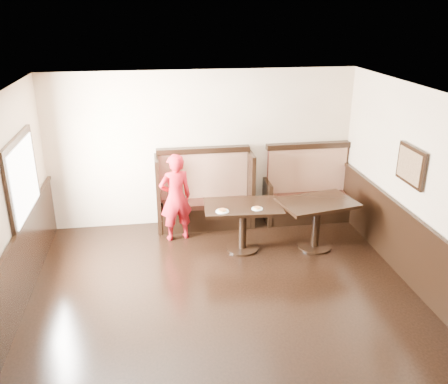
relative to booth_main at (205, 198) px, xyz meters
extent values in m
plane|color=black|center=(0.00, -3.30, -0.53)|extent=(7.00, 7.00, 0.00)
plane|color=beige|center=(0.00, 0.20, 0.87)|extent=(5.50, 0.00, 5.50)
plane|color=white|center=(0.00, -3.30, 2.27)|extent=(7.00, 7.00, 0.00)
cube|color=black|center=(2.72, -3.30, -0.03)|extent=(0.05, 6.90, 1.00)
cube|color=black|center=(-2.71, -1.40, 1.02)|extent=(0.05, 1.50, 1.20)
cube|color=white|center=(-2.69, -1.40, 1.02)|extent=(0.01, 1.30, 1.00)
cube|color=black|center=(2.71, -2.10, 1.17)|extent=(0.04, 0.70, 0.55)
cube|color=olive|center=(2.69, -2.10, 1.17)|extent=(0.01, 0.60, 0.45)
cube|color=black|center=(0.00, -0.08, -0.32)|extent=(1.60, 0.50, 0.42)
cube|color=#351811|center=(0.00, -0.08, -0.07)|extent=(1.54, 0.46, 0.09)
cube|color=#511014|center=(0.00, 0.13, 0.37)|extent=(1.60, 0.12, 0.92)
cube|color=black|center=(0.00, 0.13, 0.87)|extent=(1.68, 0.16, 0.10)
cube|color=black|center=(-0.84, 0.02, 0.15)|extent=(0.07, 0.72, 1.36)
cube|color=black|center=(0.84, 0.02, 0.15)|extent=(0.07, 0.72, 1.36)
cube|color=black|center=(1.95, -0.08, -0.32)|extent=(1.50, 0.50, 0.42)
cube|color=#351811|center=(1.95, -0.08, -0.07)|extent=(1.44, 0.46, 0.09)
cube|color=#511014|center=(1.95, 0.13, 0.37)|extent=(1.50, 0.12, 0.92)
cube|color=black|center=(1.95, 0.13, 0.87)|extent=(1.58, 0.16, 0.10)
cube|color=black|center=(1.16, 0.02, -0.13)|extent=(0.07, 0.72, 0.80)
cube|color=black|center=(2.74, 0.02, -0.13)|extent=(0.07, 0.72, 0.80)
cube|color=black|center=(0.51, -1.06, 0.24)|extent=(1.30, 0.87, 0.05)
cylinder|color=black|center=(0.51, -1.06, -0.15)|extent=(0.12, 0.12, 0.73)
cylinder|color=black|center=(0.51, -1.06, -0.51)|extent=(0.54, 0.54, 0.03)
cube|color=black|center=(1.72, -1.18, 0.28)|extent=(1.33, 1.01, 0.05)
cylinder|color=black|center=(1.72, -1.18, -0.13)|extent=(0.13, 0.13, 0.77)
cylinder|color=black|center=(1.72, -1.18, -0.51)|extent=(0.57, 0.57, 0.03)
imported|color=red|center=(-0.55, -0.50, 0.24)|extent=(0.64, 0.50, 1.54)
cylinder|color=white|center=(0.14, -1.26, 0.28)|extent=(0.21, 0.21, 0.01)
cylinder|color=#DAAF5C|center=(0.14, -1.26, 0.29)|extent=(0.13, 0.13, 0.02)
cylinder|color=#EABA54|center=(0.14, -1.26, 0.30)|extent=(0.11, 0.11, 0.01)
cylinder|color=white|center=(0.70, -1.24, 0.28)|extent=(0.18, 0.18, 0.01)
cylinder|color=#DAAF5C|center=(0.70, -1.24, 0.29)|extent=(0.11, 0.11, 0.01)
cylinder|color=#EABA54|center=(0.70, -1.24, 0.30)|extent=(0.10, 0.10, 0.01)
camera|label=1|loc=(-0.87, -7.98, 3.28)|focal=38.00mm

